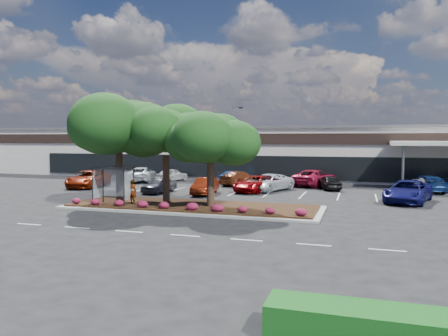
% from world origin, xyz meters
% --- Properties ---
extents(ground, '(160.00, 160.00, 0.00)m').
position_xyz_m(ground, '(0.00, 0.00, 0.00)').
color(ground, black).
rests_on(ground, ground).
extents(retail_store, '(80.40, 25.20, 6.25)m').
position_xyz_m(retail_store, '(0.06, 33.91, 3.15)').
color(retail_store, silver).
rests_on(retail_store, ground).
extents(landscape_island, '(18.00, 6.00, 0.26)m').
position_xyz_m(landscape_island, '(-2.00, 4.00, 0.12)').
color(landscape_island, '#A3A39E').
rests_on(landscape_island, ground).
extents(lane_markings, '(33.12, 20.06, 0.01)m').
position_xyz_m(lane_markings, '(-0.14, 10.42, 0.01)').
color(lane_markings, silver).
rests_on(lane_markings, ground).
extents(shrub_row, '(17.00, 0.80, 0.50)m').
position_xyz_m(shrub_row, '(-2.00, 1.90, 0.51)').
color(shrub_row, '#971945').
rests_on(shrub_row, landscape_island).
extents(bus_shelter, '(2.75, 1.55, 2.59)m').
position_xyz_m(bus_shelter, '(-7.50, 2.95, 2.31)').
color(bus_shelter, black).
rests_on(bus_shelter, landscape_island).
extents(island_tree_west, '(7.20, 7.20, 7.89)m').
position_xyz_m(island_tree_west, '(-8.00, 4.50, 4.21)').
color(island_tree_west, '#123B14').
rests_on(island_tree_west, landscape_island).
extents(island_tree_mid, '(6.60, 6.60, 7.32)m').
position_xyz_m(island_tree_mid, '(-4.50, 5.20, 3.92)').
color(island_tree_mid, '#123B14').
rests_on(island_tree_mid, landscape_island).
extents(island_tree_east, '(5.80, 5.80, 6.50)m').
position_xyz_m(island_tree_east, '(-0.50, 3.70, 3.51)').
color(island_tree_east, '#123B14').
rests_on(island_tree_east, landscape_island).
extents(hedge_south_east, '(6.00, 1.30, 0.90)m').
position_xyz_m(hedge_south_east, '(10.00, -13.50, 0.45)').
color(hedge_south_east, '#104417').
rests_on(hedge_south_east, ground).
extents(conifer_north_west, '(4.40, 4.40, 10.00)m').
position_xyz_m(conifer_north_west, '(-30.00, 46.00, 5.00)').
color(conifer_north_west, '#123B14').
rests_on(conifer_north_west, ground).
extents(person_waiting, '(0.71, 0.55, 1.73)m').
position_xyz_m(person_waiting, '(-6.09, 3.08, 1.12)').
color(person_waiting, '#594C47').
rests_on(person_waiting, landscape_island).
extents(light_pole, '(1.43, 0.54, 8.82)m').
position_xyz_m(light_pole, '(-5.81, 28.01, 3.88)').
color(light_pole, '#A3A39E').
rests_on(light_pole, ground).
extents(car_0, '(3.83, 6.41, 1.67)m').
position_xyz_m(car_0, '(-16.68, 13.09, 0.83)').
color(car_0, maroon).
rests_on(car_0, ground).
extents(car_1, '(2.20, 4.22, 1.37)m').
position_xyz_m(car_1, '(-8.05, 11.33, 0.69)').
color(car_1, '#4E4E55').
rests_on(car_1, ground).
extents(car_2, '(1.89, 4.48, 1.44)m').
position_xyz_m(car_2, '(-3.71, 11.43, 0.72)').
color(car_2, maroon).
rests_on(car_2, ground).
extents(car_3, '(4.58, 6.14, 1.55)m').
position_xyz_m(car_3, '(1.07, 15.56, 0.78)').
color(car_3, silver).
rests_on(car_3, ground).
extents(car_4, '(3.97, 5.80, 1.47)m').
position_xyz_m(car_4, '(0.15, 14.45, 0.74)').
color(car_4, '#770205').
rests_on(car_4, ground).
extents(car_7, '(4.32, 6.56, 1.68)m').
position_xyz_m(car_7, '(12.70, 11.57, 0.84)').
color(car_7, navy).
rests_on(car_7, ground).
extents(car_9, '(4.39, 6.35, 1.61)m').
position_xyz_m(car_9, '(-14.34, 19.82, 0.81)').
color(car_9, '#ADB4BA').
rests_on(car_9, ground).
extents(car_10, '(2.78, 4.58, 1.46)m').
position_xyz_m(car_10, '(-11.25, 21.26, 0.73)').
color(car_10, silver).
rests_on(car_10, ground).
extents(car_11, '(2.86, 4.32, 1.35)m').
position_xyz_m(car_11, '(-3.71, 21.18, 0.67)').
color(car_11, navy).
rests_on(car_11, ground).
extents(car_12, '(3.88, 5.45, 1.46)m').
position_xyz_m(car_12, '(-2.72, 19.42, 0.73)').
color(car_12, maroon).
rests_on(car_12, ground).
extents(car_13, '(2.97, 4.33, 1.37)m').
position_xyz_m(car_13, '(6.35, 18.25, 0.69)').
color(car_13, black).
rests_on(car_13, ground).
extents(car_14, '(4.59, 6.61, 1.68)m').
position_xyz_m(car_14, '(4.73, 20.98, 0.84)').
color(car_14, '#A01435').
rests_on(car_14, ground).
extents(car_15, '(3.37, 5.60, 1.52)m').
position_xyz_m(car_15, '(15.05, 19.21, 0.76)').
color(car_15, navy).
rests_on(car_15, ground).
extents(car_16, '(3.56, 5.03, 1.35)m').
position_xyz_m(car_16, '(15.23, 19.08, 0.68)').
color(car_16, silver).
rests_on(car_16, ground).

